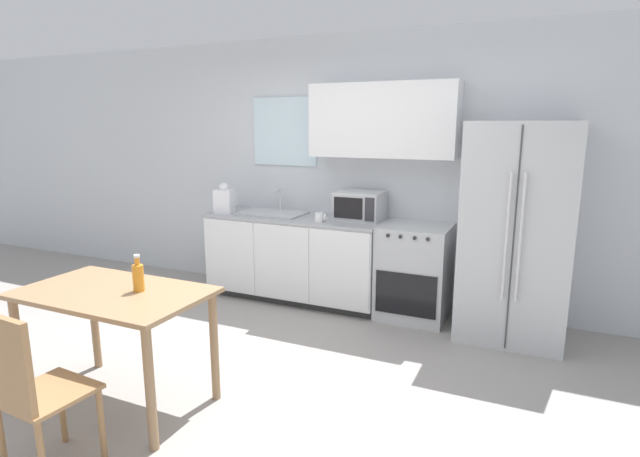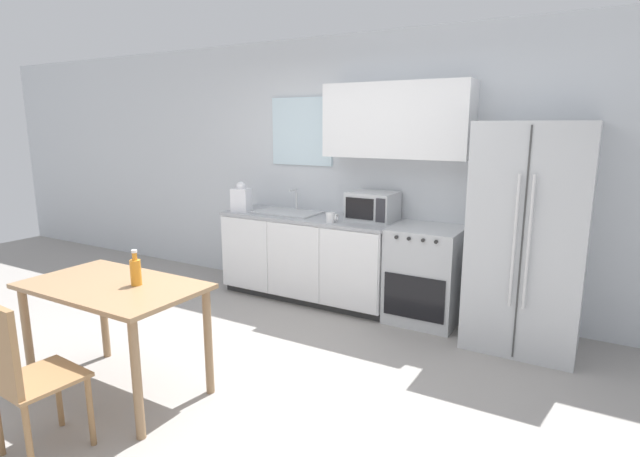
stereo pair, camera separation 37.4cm
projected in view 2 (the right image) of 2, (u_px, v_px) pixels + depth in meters
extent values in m
plane|color=gray|center=(256.00, 376.00, 3.67)|extent=(12.00, 12.00, 0.00)
cube|color=silver|center=(372.00, 171.00, 5.08)|extent=(12.00, 0.06, 2.70)
cube|color=silver|center=(302.00, 132.00, 5.37)|extent=(0.75, 0.04, 0.72)
cube|color=white|center=(396.00, 120.00, 4.66)|extent=(1.41, 0.32, 0.69)
cube|color=#333333|center=(311.00, 293.00, 5.36)|extent=(1.86, 0.56, 0.08)
cube|color=white|center=(309.00, 255.00, 5.25)|extent=(1.86, 0.62, 0.78)
cube|color=white|center=(244.00, 254.00, 5.28)|extent=(0.60, 0.01, 0.76)
cube|color=white|center=(293.00, 262.00, 4.98)|extent=(0.60, 0.01, 0.76)
cube|color=white|center=(348.00, 271.00, 4.67)|extent=(0.60, 0.01, 0.76)
cube|color=#9EA0A5|center=(309.00, 217.00, 5.16)|extent=(1.88, 0.64, 0.03)
cube|color=#B7BABC|center=(425.00, 274.00, 4.64)|extent=(0.64, 0.59, 0.89)
cube|color=black|center=(414.00, 298.00, 4.41)|extent=(0.56, 0.01, 0.39)
cylinder|color=#262626|center=(396.00, 237.00, 4.39)|extent=(0.03, 0.02, 0.03)
cylinder|color=#262626|center=(409.00, 239.00, 4.33)|extent=(0.03, 0.02, 0.03)
cylinder|color=#262626|center=(423.00, 240.00, 4.27)|extent=(0.03, 0.02, 0.03)
cylinder|color=#262626|center=(436.00, 242.00, 4.21)|extent=(0.03, 0.02, 0.03)
cube|color=silver|center=(529.00, 237.00, 4.05)|extent=(0.86, 0.75, 1.84)
cube|color=#3F3F3F|center=(522.00, 246.00, 3.73)|extent=(0.01, 0.01, 1.78)
cylinder|color=silver|center=(514.00, 242.00, 3.72)|extent=(0.02, 0.02, 1.01)
cylinder|color=silver|center=(529.00, 243.00, 3.67)|extent=(0.02, 0.02, 1.01)
cube|color=#B7BABC|center=(288.00, 212.00, 5.29)|extent=(0.68, 0.43, 0.02)
cylinder|color=silver|center=(296.00, 199.00, 5.42)|extent=(0.02, 0.02, 0.23)
cylinder|color=silver|center=(293.00, 190.00, 5.33)|extent=(0.02, 0.14, 0.02)
cube|color=#B7BABC|center=(373.00, 206.00, 4.88)|extent=(0.45, 0.37, 0.28)
cube|color=black|center=(359.00, 209.00, 4.74)|extent=(0.29, 0.01, 0.20)
cube|color=#2D2D33|center=(380.00, 211.00, 4.64)|extent=(0.09, 0.01, 0.22)
cylinder|color=white|center=(331.00, 217.00, 4.80)|extent=(0.08, 0.08, 0.09)
torus|color=white|center=(336.00, 218.00, 4.77)|extent=(0.02, 0.07, 0.07)
cube|color=white|center=(241.00, 200.00, 5.39)|extent=(0.21, 0.19, 0.25)
sphere|color=white|center=(241.00, 186.00, 5.36)|extent=(0.12, 0.12, 0.10)
cube|color=#997551|center=(113.00, 286.00, 3.31)|extent=(1.21, 0.71, 0.03)
cylinder|color=#997551|center=(28.00, 339.00, 3.41)|extent=(0.06, 0.06, 0.75)
cylinder|color=#997551|center=(137.00, 380.00, 2.87)|extent=(0.06, 0.06, 0.75)
cylinder|color=#997551|center=(103.00, 312.00, 3.91)|extent=(0.06, 0.06, 0.75)
cylinder|color=#997551|center=(208.00, 342.00, 3.37)|extent=(0.06, 0.06, 0.75)
cube|color=#997047|center=(40.00, 379.00, 2.75)|extent=(0.43, 0.43, 0.02)
cylinder|color=#997047|center=(58.00, 393.00, 3.03)|extent=(0.03, 0.03, 0.43)
cylinder|color=#997047|center=(90.00, 411.00, 2.84)|extent=(0.03, 0.03, 0.43)
cylinder|color=#997047|center=(29.00, 442.00, 2.57)|extent=(0.03, 0.03, 0.43)
cylinder|color=orange|center=(136.00, 273.00, 3.27)|extent=(0.07, 0.07, 0.17)
cylinder|color=orange|center=(134.00, 256.00, 3.25)|extent=(0.03, 0.03, 0.05)
cylinder|color=white|center=(134.00, 251.00, 3.24)|extent=(0.04, 0.04, 0.02)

